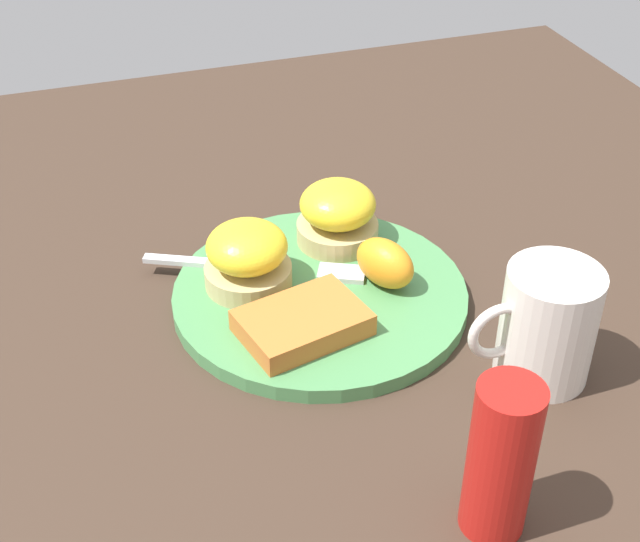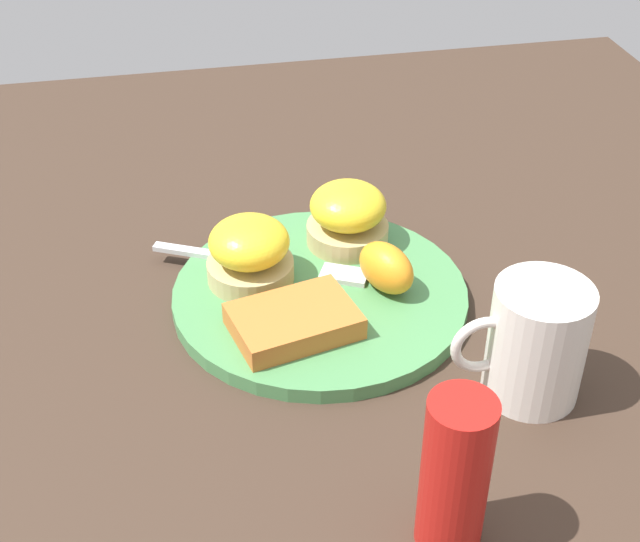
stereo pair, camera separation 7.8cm
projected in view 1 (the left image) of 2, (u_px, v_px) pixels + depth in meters
name	position (u px, v px, depth m)	size (l,w,h in m)	color
ground_plane	(320.00, 302.00, 0.80)	(1.10, 1.10, 0.00)	#38281E
plate	(320.00, 295.00, 0.80)	(0.26, 0.26, 0.01)	#47844C
sandwich_benedict_left	(338.00, 214.00, 0.84)	(0.08, 0.08, 0.06)	tan
sandwich_benedict_right	(247.00, 257.00, 0.78)	(0.08, 0.08, 0.06)	tan
hashbrown_patty	(303.00, 323.00, 0.74)	(0.10, 0.07, 0.02)	#BB652A
orange_wedge	(385.00, 263.00, 0.79)	(0.06, 0.04, 0.04)	orange
fork	(268.00, 268.00, 0.82)	(0.19, 0.11, 0.00)	silver
cup	(546.00, 325.00, 0.70)	(0.11, 0.08, 0.10)	silver
condiment_bottle	(501.00, 460.00, 0.57)	(0.04, 0.04, 0.12)	#B21914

